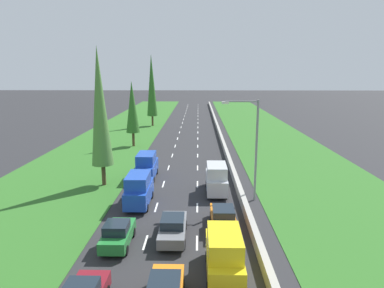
# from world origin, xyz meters

# --- Properties ---
(ground_plane) EXTENTS (300.00, 300.00, 0.00)m
(ground_plane) POSITION_xyz_m (0.00, 60.00, 0.00)
(ground_plane) COLOR #28282B
(ground_plane) RESTS_ON ground
(grass_verge_left) EXTENTS (14.00, 140.00, 0.04)m
(grass_verge_left) POSITION_xyz_m (-12.65, 60.00, 0.02)
(grass_verge_left) COLOR #2D6623
(grass_verge_left) RESTS_ON ground
(grass_verge_right) EXTENTS (14.00, 140.00, 0.04)m
(grass_verge_right) POSITION_xyz_m (14.35, 60.00, 0.02)
(grass_verge_right) COLOR #2D6623
(grass_verge_right) RESTS_ON ground
(median_barrier) EXTENTS (0.44, 120.00, 0.85)m
(median_barrier) POSITION_xyz_m (5.70, 60.00, 0.42)
(median_barrier) COLOR #9E9B93
(median_barrier) RESTS_ON ground
(lane_markings) EXTENTS (3.64, 116.00, 0.01)m
(lane_markings) POSITION_xyz_m (0.00, 60.00, 0.01)
(lane_markings) COLOR white
(lane_markings) RESTS_ON ground
(yellow_van_right_lane) EXTENTS (1.96, 4.90, 2.82)m
(yellow_van_right_lane) POSITION_xyz_m (3.25, 17.15, 1.40)
(yellow_van_right_lane) COLOR yellow
(yellow_van_right_lane) RESTS_ON ground
(grey_sedan_centre_lane) EXTENTS (1.82, 4.50, 1.64)m
(grey_sedan_centre_lane) POSITION_xyz_m (0.08, 21.60, 0.81)
(grey_sedan_centre_lane) COLOR slate
(grey_sedan_centre_lane) RESTS_ON ground
(orange_sedan_right_lane) EXTENTS (1.82, 4.50, 1.64)m
(orange_sedan_right_lane) POSITION_xyz_m (3.65, 23.21, 0.81)
(orange_sedan_right_lane) COLOR orange
(orange_sedan_right_lane) RESTS_ON ground
(silver_van_right_lane) EXTENTS (1.96, 4.90, 2.82)m
(silver_van_right_lane) POSITION_xyz_m (3.55, 30.66, 1.40)
(silver_van_right_lane) COLOR silver
(silver_van_right_lane) RESTS_ON ground
(green_hatchback_left_lane) EXTENTS (1.74, 3.90, 1.72)m
(green_hatchback_left_lane) POSITION_xyz_m (-3.49, 20.56, 0.84)
(green_hatchback_left_lane) COLOR #237A33
(green_hatchback_left_lane) RESTS_ON ground
(blue_van_left_lane) EXTENTS (1.96, 4.90, 2.82)m
(blue_van_left_lane) POSITION_xyz_m (-3.29, 27.56, 1.40)
(blue_van_left_lane) COLOR #1E47B7
(blue_van_left_lane) RESTS_ON ground
(blue_van_left_lane_fifth) EXTENTS (1.96, 4.90, 2.82)m
(blue_van_left_lane_fifth) POSITION_xyz_m (-3.73, 34.93, 1.40)
(blue_van_left_lane_fifth) COLOR #1E47B7
(blue_van_left_lane_fifth) RESTS_ON ground
(poplar_tree_second) EXTENTS (2.14, 2.14, 13.78)m
(poplar_tree_second) POSITION_xyz_m (-7.76, 32.63, 7.94)
(poplar_tree_second) COLOR #4C3823
(poplar_tree_second) RESTS_ON ground
(poplar_tree_third) EXTENTS (2.05, 2.05, 10.00)m
(poplar_tree_third) POSITION_xyz_m (-8.20, 50.84, 6.05)
(poplar_tree_third) COLOR #4C3823
(poplar_tree_third) RESTS_ON ground
(poplar_tree_fourth) EXTENTS (2.17, 2.17, 14.96)m
(poplar_tree_fourth) POSITION_xyz_m (-7.90, 70.70, 8.54)
(poplar_tree_fourth) COLOR #4C3823
(poplar_tree_fourth) RESTS_ON ground
(street_light_mast) EXTENTS (3.20, 0.28, 9.00)m
(street_light_mast) POSITION_xyz_m (6.54, 28.86, 5.23)
(street_light_mast) COLOR gray
(street_light_mast) RESTS_ON ground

